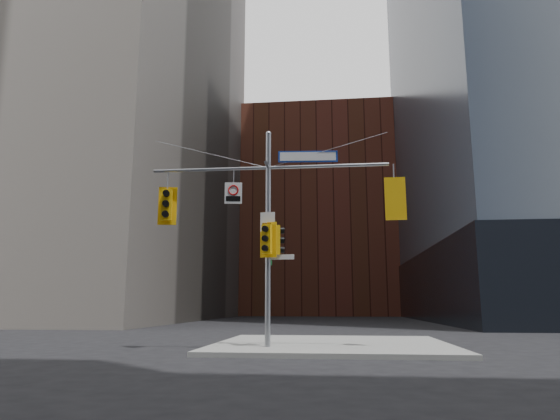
% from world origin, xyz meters
% --- Properties ---
extents(ground, '(160.00, 160.00, 0.00)m').
position_xyz_m(ground, '(0.00, 0.00, 0.00)').
color(ground, black).
rests_on(ground, ground).
extents(sidewalk_corner, '(8.00, 8.00, 0.15)m').
position_xyz_m(sidewalk_corner, '(2.00, 4.00, 0.07)').
color(sidewalk_corner, gray).
rests_on(sidewalk_corner, ground).
extents(brick_midrise, '(26.00, 20.00, 28.00)m').
position_xyz_m(brick_midrise, '(0.00, 58.00, 14.00)').
color(brick_midrise, brown).
rests_on(brick_midrise, ground).
extents(signal_assembly, '(8.00, 0.80, 7.30)m').
position_xyz_m(signal_assembly, '(0.00, 1.99, 4.42)').
color(signal_assembly, gray).
rests_on(signal_assembly, ground).
extents(traffic_light_west_arm, '(0.63, 0.56, 1.32)m').
position_xyz_m(traffic_light_west_arm, '(-3.49, 2.01, 4.80)').
color(traffic_light_west_arm, '#F6B40C').
rests_on(traffic_light_west_arm, ground).
extents(traffic_light_east_arm, '(0.67, 0.52, 1.40)m').
position_xyz_m(traffic_light_east_arm, '(4.14, 1.99, 4.80)').
color(traffic_light_east_arm, '#F6B40C').
rests_on(traffic_light_east_arm, ground).
extents(traffic_light_pole_side, '(0.41, 0.35, 0.96)m').
position_xyz_m(traffic_light_pole_side, '(0.32, 2.01, 3.54)').
color(traffic_light_pole_side, '#F6B40C').
rests_on(traffic_light_pole_side, ground).
extents(traffic_light_pole_front, '(0.55, 0.49, 1.16)m').
position_xyz_m(traffic_light_pole_front, '(0.00, 1.73, 3.54)').
color(traffic_light_pole_front, '#F6B40C').
rests_on(traffic_light_pole_front, ground).
extents(street_sign_blade, '(1.99, 0.20, 0.39)m').
position_xyz_m(street_sign_blade, '(1.34, 2.00, 6.35)').
color(street_sign_blade, '#103199').
rests_on(street_sign_blade, ground).
extents(regulatory_sign_arm, '(0.58, 0.12, 0.73)m').
position_xyz_m(regulatory_sign_arm, '(-1.18, 1.97, 5.17)').
color(regulatory_sign_arm, silver).
rests_on(regulatory_sign_arm, ground).
extents(regulatory_sign_pole, '(0.49, 0.08, 0.64)m').
position_xyz_m(regulatory_sign_pole, '(0.00, 1.88, 4.11)').
color(regulatory_sign_pole, silver).
rests_on(regulatory_sign_pole, ground).
extents(street_blade_ew, '(0.83, 0.08, 0.16)m').
position_xyz_m(street_blade_ew, '(0.45, 2.00, 2.98)').
color(street_blade_ew, silver).
rests_on(street_blade_ew, ground).
extents(street_blade_ns, '(0.06, 0.80, 0.16)m').
position_xyz_m(street_blade_ns, '(0.00, 2.45, 2.86)').
color(street_blade_ns, '#145926').
rests_on(street_blade_ns, ground).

